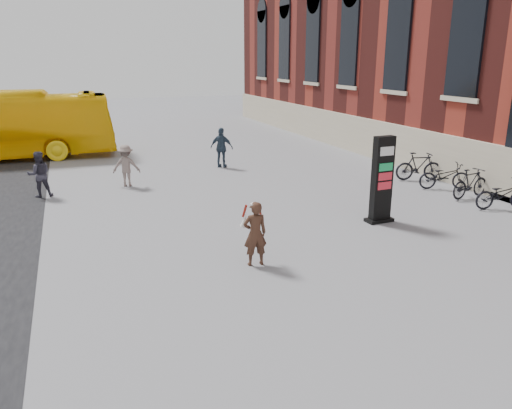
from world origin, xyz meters
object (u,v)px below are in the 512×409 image
object	(u,v)px
woman	(255,233)
bike_4	(502,194)
info_pylon	(382,180)
bike_5	(470,183)
pedestrian_a	(39,174)
bike_6	(444,176)
pedestrian_b	(126,166)
pedestrian_c	(222,148)
bike_7	(419,166)

from	to	relation	value
woman	bike_4	size ratio (longest dim) A/B	0.85
info_pylon	bike_5	size ratio (longest dim) A/B	1.48
bike_4	bike_5	size ratio (longest dim) A/B	1.05
woman	pedestrian_a	distance (m)	9.44
woman	pedestrian_a	world-z (taller)	pedestrian_a
pedestrian_a	bike_6	size ratio (longest dim) A/B	0.86
pedestrian_a	bike_5	bearing A→B (deg)	151.65
pedestrian_b	pedestrian_c	xyz separation A→B (m)	(4.27, 1.93, 0.09)
woman	bike_7	bearing A→B (deg)	-144.40
pedestrian_c	info_pylon	bearing A→B (deg)	138.65
info_pylon	pedestrian_b	bearing A→B (deg)	129.97
pedestrian_a	bike_7	world-z (taller)	pedestrian_a
pedestrian_a	bike_4	distance (m)	15.26
pedestrian_a	pedestrian_c	distance (m)	7.62
info_pylon	pedestrian_b	world-z (taller)	info_pylon
info_pylon	woman	size ratio (longest dim) A/B	1.65
pedestrian_c	bike_4	bearing A→B (deg)	160.66
pedestrian_a	pedestrian_c	xyz separation A→B (m)	(7.23, 2.42, 0.07)
pedestrian_b	bike_7	size ratio (longest dim) A/B	0.84
pedestrian_a	bike_5	size ratio (longest dim) A/B	0.92
bike_4	bike_7	world-z (taller)	bike_7
bike_6	bike_7	xyz separation A→B (m)	(0.00, 1.45, 0.07)
bike_6	bike_7	size ratio (longest dim) A/B	1.00
pedestrian_c	bike_7	size ratio (longest dim) A/B	0.94
bike_5	bike_7	xyz separation A→B (m)	(0.00, 2.74, 0.04)
woman	bike_7	xyz separation A→B (m)	(8.87, 5.54, -0.23)
info_pylon	pedestrian_b	size ratio (longest dim) A/B	1.63
pedestrian_a	bike_5	distance (m)	14.72
bike_4	bike_5	distance (m)	1.37
pedestrian_a	bike_4	world-z (taller)	pedestrian_a
bike_5	bike_7	distance (m)	2.74
woman	bike_6	bearing A→B (deg)	-151.64
woman	pedestrian_c	world-z (taller)	pedestrian_c
woman	pedestrian_b	world-z (taller)	pedestrian_b
pedestrian_a	pedestrian_b	size ratio (longest dim) A/B	1.02
pedestrian_b	pedestrian_c	distance (m)	4.69
bike_4	pedestrian_b	bearing A→B (deg)	67.80
bike_4	bike_7	bearing A→B (deg)	11.38
woman	pedestrian_b	size ratio (longest dim) A/B	0.99
bike_7	info_pylon	bearing A→B (deg)	146.90
pedestrian_c	bike_4	size ratio (longest dim) A/B	0.96
pedestrian_b	bike_4	size ratio (longest dim) A/B	0.86
info_pylon	bike_6	xyz separation A→B (m)	(4.37, 2.40, -0.77)
bike_4	pedestrian_a	bearing A→B (deg)	75.51
pedestrian_a	bike_7	xyz separation A→B (m)	(13.73, -2.55, -0.24)
woman	bike_7	world-z (taller)	woman
info_pylon	bike_6	size ratio (longest dim) A/B	1.37
pedestrian_b	bike_6	xyz separation A→B (m)	(10.77, -4.50, -0.29)
pedestrian_c	bike_6	bearing A→B (deg)	170.38
woman	info_pylon	bearing A→B (deg)	-155.91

